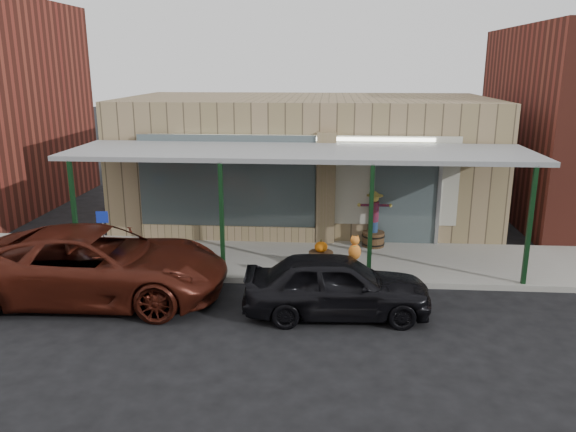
# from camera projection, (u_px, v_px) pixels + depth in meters

# --- Properties ---
(ground) EXTENTS (120.00, 120.00, 0.00)m
(ground) POSITION_uv_depth(u_px,v_px,m) (289.00, 321.00, 11.88)
(ground) COLOR black
(ground) RESTS_ON ground
(sidewalk) EXTENTS (40.00, 3.20, 0.15)m
(sidewalk) POSITION_uv_depth(u_px,v_px,m) (299.00, 260.00, 15.32)
(sidewalk) COLOR gray
(sidewalk) RESTS_ON ground
(storefront) EXTENTS (12.00, 6.25, 4.20)m
(storefront) POSITION_uv_depth(u_px,v_px,m) (306.00, 160.00, 19.19)
(storefront) COLOR #8C7455
(storefront) RESTS_ON ground
(awning) EXTENTS (12.00, 3.00, 3.04)m
(awning) POSITION_uv_depth(u_px,v_px,m) (299.00, 154.00, 14.52)
(awning) COLOR gray
(awning) RESTS_ON ground
(block_buildings_near) EXTENTS (61.00, 8.00, 8.00)m
(block_buildings_near) POSITION_uv_depth(u_px,v_px,m) (365.00, 108.00, 19.60)
(block_buildings_near) COLOR maroon
(block_buildings_near) RESTS_ON ground
(barrel_scarecrow) EXTENTS (0.99, 0.64, 1.64)m
(barrel_scarecrow) POSITION_uv_depth(u_px,v_px,m) (374.00, 228.00, 16.16)
(barrel_scarecrow) COLOR #513820
(barrel_scarecrow) RESTS_ON sidewalk
(barrel_pumpkin) EXTENTS (0.68, 0.68, 0.75)m
(barrel_pumpkin) POSITION_uv_depth(u_px,v_px,m) (321.00, 258.00, 14.50)
(barrel_pumpkin) COLOR #513820
(barrel_pumpkin) RESTS_ON sidewalk
(handicap_sign) EXTENTS (0.30, 0.06, 1.47)m
(handicap_sign) POSITION_uv_depth(u_px,v_px,m) (103.00, 231.00, 14.47)
(handicap_sign) COLOR gray
(handicap_sign) RESTS_ON sidewalk
(parked_sedan) EXTENTS (4.09, 1.90, 1.55)m
(parked_sedan) POSITION_uv_depth(u_px,v_px,m) (337.00, 285.00, 12.02)
(parked_sedan) COLOR black
(parked_sedan) RESTS_ON ground
(car_maroon) EXTENTS (6.03, 2.91, 1.66)m
(car_maroon) POSITION_uv_depth(u_px,v_px,m) (97.00, 264.00, 12.82)
(car_maroon) COLOR #43160D
(car_maroon) RESTS_ON ground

